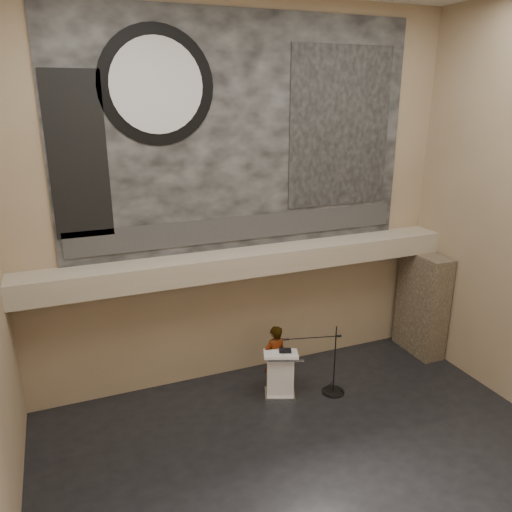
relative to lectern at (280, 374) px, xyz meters
name	(u,v)px	position (x,y,z in m)	size (l,w,h in m)	color
floor	(322,476)	(-0.33, -2.58, -0.55)	(10.00, 10.00, 0.00)	black
wall_back	(243,201)	(-0.33, 1.42, 3.70)	(10.00, 0.02, 8.50)	#8E775A
soffit	(249,261)	(-0.33, 1.02, 2.40)	(10.00, 0.80, 0.50)	gray
sprinkler_left	(181,283)	(-1.93, 0.97, 2.12)	(0.04, 0.04, 0.06)	#B2893D
sprinkler_right	(324,264)	(1.57, 0.97, 2.12)	(0.04, 0.04, 0.06)	#B2893D
banner	(243,135)	(-0.33, 1.39, 5.15)	(8.00, 0.05, 5.00)	black
banner_text_strip	(244,228)	(-0.33, 1.35, 3.10)	(7.76, 0.02, 0.55)	#2A2A2A
banner_clock_rim	(157,86)	(-2.13, 1.35, 6.15)	(2.30, 2.30, 0.02)	black
banner_clock_face	(157,86)	(-2.13, 1.33, 6.15)	(1.84, 1.84, 0.02)	silver
banner_building_print	(341,128)	(2.07, 1.35, 5.25)	(2.60, 0.02, 3.60)	black
banner_brick_print	(78,157)	(-3.73, 1.35, 4.85)	(1.10, 0.02, 3.20)	black
stone_pier	(422,303)	(4.32, 0.57, 0.80)	(0.60, 1.40, 2.70)	#433729
lectern	(280,374)	(0.00, 0.00, 0.00)	(0.90, 0.77, 1.14)	silver
binder	(285,351)	(0.12, 0.00, 0.56)	(0.27, 0.22, 0.04)	black
papers	(277,354)	(-0.10, -0.04, 0.55)	(0.20, 0.27, 0.01)	silver
speaker_person	(275,358)	(0.01, 0.33, 0.24)	(0.58, 0.38, 1.59)	white
mic_stand	(332,383)	(1.16, -0.33, -0.31)	(1.43, 0.56, 1.67)	black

